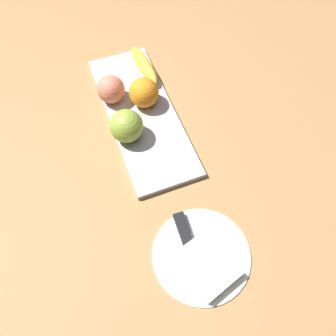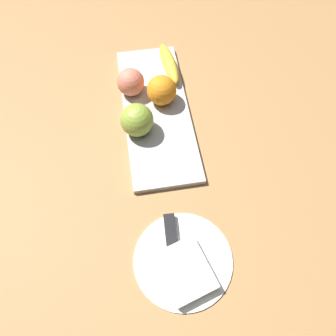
{
  "view_description": "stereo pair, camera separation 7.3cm",
  "coord_description": "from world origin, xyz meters",
  "px_view_note": "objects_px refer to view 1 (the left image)",
  "views": [
    {
      "loc": [
        0.55,
        -0.09,
        0.68
      ],
      "look_at": [
        0.21,
        0.04,
        0.05
      ],
      "focal_mm": 35.22,
      "sensor_mm": 36.0,
      "label": 1
    },
    {
      "loc": [
        0.57,
        -0.02,
        0.68
      ],
      "look_at": [
        0.21,
        0.04,
        0.05
      ],
      "focal_mm": 35.22,
      "sensor_mm": 36.0,
      "label": 2
    }
  ],
  "objects_px": {
    "fruit_tray": "(141,114)",
    "orange_near_apple": "(144,93)",
    "dinner_plate": "(201,255)",
    "folded_napkin": "(207,265)",
    "peach": "(111,89)",
    "apple": "(126,126)",
    "banana": "(144,65)",
    "knife": "(187,240)"
  },
  "relations": [
    {
      "from": "knife",
      "to": "peach",
      "type": "bearing_deg",
      "value": -171.76
    },
    {
      "from": "banana",
      "to": "knife",
      "type": "bearing_deg",
      "value": -14.45
    },
    {
      "from": "apple",
      "to": "folded_napkin",
      "type": "relative_size",
      "value": 0.71
    },
    {
      "from": "peach",
      "to": "folded_napkin",
      "type": "height_order",
      "value": "peach"
    },
    {
      "from": "banana",
      "to": "peach",
      "type": "distance_m",
      "value": 0.13
    },
    {
      "from": "banana",
      "to": "peach",
      "type": "xyz_separation_m",
      "value": [
        0.07,
        -0.11,
        0.02
      ]
    },
    {
      "from": "orange_near_apple",
      "to": "folded_napkin",
      "type": "relative_size",
      "value": 0.67
    },
    {
      "from": "orange_near_apple",
      "to": "knife",
      "type": "xyz_separation_m",
      "value": [
        0.38,
        -0.04,
        -0.04
      ]
    },
    {
      "from": "fruit_tray",
      "to": "knife",
      "type": "height_order",
      "value": "knife"
    },
    {
      "from": "folded_napkin",
      "to": "knife",
      "type": "height_order",
      "value": "folded_napkin"
    },
    {
      "from": "peach",
      "to": "knife",
      "type": "relative_size",
      "value": 0.39
    },
    {
      "from": "fruit_tray",
      "to": "orange_near_apple",
      "type": "height_order",
      "value": "orange_near_apple"
    },
    {
      "from": "orange_near_apple",
      "to": "peach",
      "type": "bearing_deg",
      "value": -119.76
    },
    {
      "from": "banana",
      "to": "folded_napkin",
      "type": "xyz_separation_m",
      "value": [
        0.56,
        -0.06,
        -0.01
      ]
    },
    {
      "from": "apple",
      "to": "dinner_plate",
      "type": "distance_m",
      "value": 0.34
    },
    {
      "from": "orange_near_apple",
      "to": "folded_napkin",
      "type": "distance_m",
      "value": 0.44
    },
    {
      "from": "fruit_tray",
      "to": "peach",
      "type": "relative_size",
      "value": 6.34
    },
    {
      "from": "apple",
      "to": "orange_near_apple",
      "type": "xyz_separation_m",
      "value": [
        -0.09,
        0.07,
        -0.0
      ]
    },
    {
      "from": "orange_near_apple",
      "to": "banana",
      "type": "bearing_deg",
      "value": 161.7
    },
    {
      "from": "orange_near_apple",
      "to": "knife",
      "type": "distance_m",
      "value": 0.38
    },
    {
      "from": "dinner_plate",
      "to": "folded_napkin",
      "type": "xyz_separation_m",
      "value": [
        0.03,
        -0.0,
        0.01
      ]
    },
    {
      "from": "banana",
      "to": "folded_napkin",
      "type": "bearing_deg",
      "value": -11.73
    },
    {
      "from": "fruit_tray",
      "to": "orange_near_apple",
      "type": "bearing_deg",
      "value": 144.72
    },
    {
      "from": "folded_napkin",
      "to": "knife",
      "type": "distance_m",
      "value": 0.07
    },
    {
      "from": "fruit_tray",
      "to": "orange_near_apple",
      "type": "relative_size",
      "value": 5.97
    },
    {
      "from": "fruit_tray",
      "to": "banana",
      "type": "xyz_separation_m",
      "value": [
        -0.14,
        0.06,
        0.03
      ]
    },
    {
      "from": "fruit_tray",
      "to": "dinner_plate",
      "type": "bearing_deg",
      "value": 0.0
    },
    {
      "from": "folded_napkin",
      "to": "orange_near_apple",
      "type": "bearing_deg",
      "value": 177.55
    },
    {
      "from": "fruit_tray",
      "to": "knife",
      "type": "bearing_deg",
      "value": -2.81
    },
    {
      "from": "banana",
      "to": "knife",
      "type": "relative_size",
      "value": 0.85
    },
    {
      "from": "dinner_plate",
      "to": "folded_napkin",
      "type": "bearing_deg",
      "value": -0.0
    },
    {
      "from": "peach",
      "to": "fruit_tray",
      "type": "bearing_deg",
      "value": 38.74
    },
    {
      "from": "apple",
      "to": "orange_near_apple",
      "type": "bearing_deg",
      "value": 139.8
    },
    {
      "from": "fruit_tray",
      "to": "apple",
      "type": "distance_m",
      "value": 0.09
    },
    {
      "from": "dinner_plate",
      "to": "knife",
      "type": "relative_size",
      "value": 1.13
    },
    {
      "from": "banana",
      "to": "orange_near_apple",
      "type": "bearing_deg",
      "value": -24.24
    },
    {
      "from": "banana",
      "to": "knife",
      "type": "xyz_separation_m",
      "value": [
        0.49,
        -0.07,
        -0.02
      ]
    },
    {
      "from": "orange_near_apple",
      "to": "knife",
      "type": "relative_size",
      "value": 0.42
    },
    {
      "from": "peach",
      "to": "folded_napkin",
      "type": "bearing_deg",
      "value": 6.56
    },
    {
      "from": "fruit_tray",
      "to": "apple",
      "type": "relative_size",
      "value": 5.63
    },
    {
      "from": "folded_napkin",
      "to": "knife",
      "type": "xyz_separation_m",
      "value": [
        -0.06,
        -0.02,
        -0.01
      ]
    },
    {
      "from": "fruit_tray",
      "to": "peach",
      "type": "distance_m",
      "value": 0.1
    }
  ]
}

